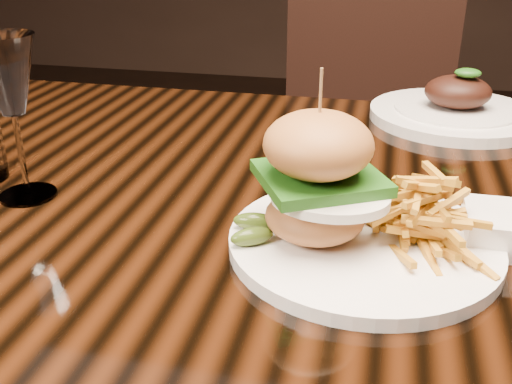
% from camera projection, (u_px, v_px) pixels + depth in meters
% --- Properties ---
extents(dining_table, '(1.60, 0.90, 0.75)m').
position_uv_depth(dining_table, '(322.00, 253.00, 0.77)').
color(dining_table, black).
rests_on(dining_table, ground).
extents(burger_plate, '(0.28, 0.28, 0.19)m').
position_uv_depth(burger_plate, '(363.00, 205.00, 0.61)').
color(burger_plate, white).
rests_on(burger_plate, dining_table).
extents(ramekin, '(0.09, 0.09, 0.04)m').
position_uv_depth(ramekin, '(505.00, 229.00, 0.63)').
color(ramekin, white).
rests_on(ramekin, dining_table).
extents(wine_glass, '(0.07, 0.07, 0.20)m').
position_uv_depth(wine_glass, '(8.00, 81.00, 0.69)').
color(wine_glass, white).
rests_on(wine_glass, dining_table).
extents(far_dish, '(0.29, 0.29, 0.09)m').
position_uv_depth(far_dish, '(455.00, 110.00, 1.02)').
color(far_dish, white).
rests_on(far_dish, dining_table).
extents(chair_far, '(0.48, 0.49, 0.95)m').
position_uv_depth(chair_far, '(365.00, 131.00, 1.62)').
color(chair_far, black).
rests_on(chair_far, ground).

